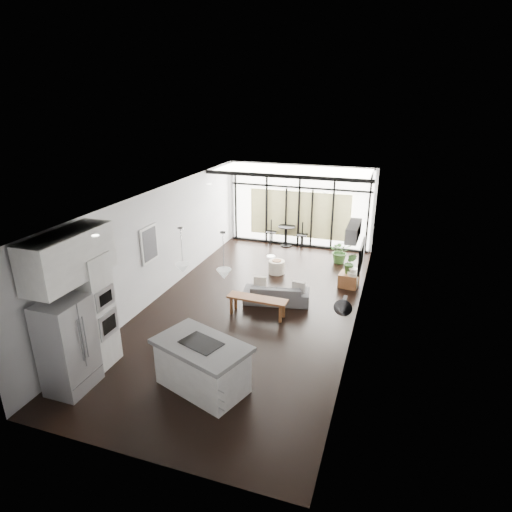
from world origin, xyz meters
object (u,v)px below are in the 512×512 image
Objects in this scene: island at (202,365)px; fridge at (68,346)px; milk_can at (353,278)px; tv at (362,256)px; sofa at (277,290)px; pouf at (277,267)px; console_bench at (257,307)px.

fridge is at bearing -141.97° from island.
milk_can is at bearing 87.87° from island.
island is 2.36m from fridge.
fridge is 6.70m from tv.
tv is at bearing -175.15° from sofa.
milk_can is 0.53× the size of tv.
fridge is 5.11m from sofa.
pouf is at bearing -84.80° from sofa.
milk_can is (1.96, 2.29, 0.06)m from console_bench.
pouf is at bearing 97.65° from console_bench.
island is at bearing 74.37° from sofa.
console_bench is at bearing -148.26° from tv.
milk_can reaches higher than console_bench.
console_bench is (-0.24, -0.82, -0.09)m from sofa.
sofa is 2.83× the size of milk_can.
sofa is 3.43× the size of pouf.
tv is at bearing 33.37° from console_bench.
island is 0.97× the size of fridge.
sofa is at bearing 60.14° from fridge.
console_bench reaches higher than pouf.
fridge reaches higher than island.
fridge is 3.58× the size of pouf.
sofa is 1.90m from pouf.
island is at bearing -90.02° from console_bench.
island is 3.46× the size of pouf.
fridge is at bearing -125.91° from milk_can.
fridge is 2.96× the size of milk_can.
milk_can reaches higher than pouf.
sofa reaches higher than milk_can.
sofa is 2.26m from tv.
tv is (1.97, 0.54, 0.98)m from sofa.
tv is at bearing -75.32° from milk_can.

